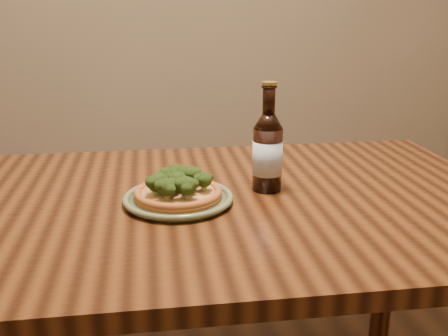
{
  "coord_description": "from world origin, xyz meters",
  "views": [
    {
      "loc": [
        -0.06,
        -1.04,
        1.19
      ],
      "look_at": [
        0.11,
        0.11,
        0.82
      ],
      "focal_mm": 42.0,
      "sensor_mm": 36.0,
      "label": 1
    }
  ],
  "objects": [
    {
      "name": "table",
      "position": [
        0.0,
        0.1,
        0.66
      ],
      "size": [
        1.6,
        0.9,
        0.75
      ],
      "color": "#4B2610",
      "rests_on": "ground"
    },
    {
      "name": "pizza",
      "position": [
        -0.0,
        0.08,
        0.78
      ],
      "size": [
        0.2,
        0.2,
        0.07
      ],
      "rotation": [
        0.0,
        0.0,
        0.28
      ],
      "color": "#A75825",
      "rests_on": "plate"
    },
    {
      "name": "plate",
      "position": [
        0.0,
        0.08,
        0.76
      ],
      "size": [
        0.25,
        0.25,
        0.02
      ],
      "rotation": [
        0.0,
        0.0,
        0.37
      ],
      "color": "#61704D",
      "rests_on": "table"
    },
    {
      "name": "beer_bottle",
      "position": [
        0.22,
        0.14,
        0.85
      ],
      "size": [
        0.07,
        0.07,
        0.27
      ],
      "rotation": [
        0.0,
        0.0,
        0.29
      ],
      "color": "black",
      "rests_on": "table"
    }
  ]
}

